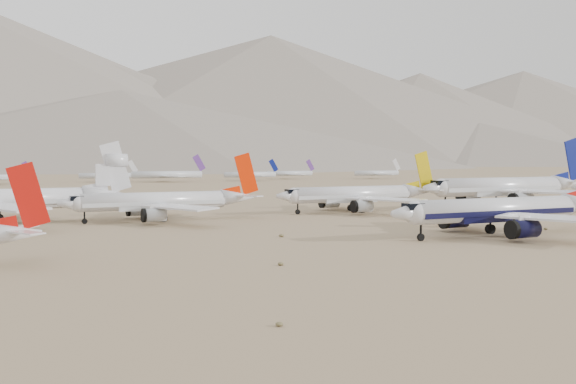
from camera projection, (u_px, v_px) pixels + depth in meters
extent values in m
plane|color=olive|center=(459.00, 237.00, 121.53)|extent=(7000.00, 7000.00, 0.00)
cylinder|color=silver|center=(496.00, 209.00, 123.21)|extent=(37.69, 4.45, 4.45)
cube|color=black|center=(496.00, 212.00, 123.24)|extent=(36.93, 4.52, 1.00)
sphere|color=silver|center=(416.00, 213.00, 115.11)|extent=(4.45, 4.45, 4.45)
cube|color=black|center=(413.00, 206.00, 114.76)|extent=(3.12, 2.90, 1.11)
cube|color=silver|center=(563.00, 219.00, 112.58)|extent=(14.56, 22.94, 0.70)
cylinder|color=black|center=(524.00, 229.00, 114.10)|extent=(5.23, 3.21, 3.21)
cube|color=silver|center=(461.00, 208.00, 136.42)|extent=(14.56, 22.94, 0.70)
cube|color=silver|center=(570.00, 200.00, 137.86)|extent=(5.98, 7.82, 0.27)
cylinder|color=black|center=(455.00, 220.00, 130.80)|extent=(5.23, 3.21, 3.21)
cylinder|color=black|center=(421.00, 237.00, 115.82)|extent=(1.34, 0.56, 1.34)
cylinder|color=black|center=(514.00, 232.00, 121.29)|extent=(1.87, 1.11, 1.87)
cylinder|color=black|center=(490.00, 229.00, 126.91)|extent=(1.87, 1.11, 1.87)
cone|color=silver|center=(13.00, 234.00, 88.95)|extent=(7.60, 3.65, 3.65)
cube|color=silver|center=(26.00, 232.00, 86.40)|extent=(4.83, 6.31, 0.22)
cube|color=silver|center=(23.00, 227.00, 92.71)|extent=(4.83, 6.31, 0.22)
cube|color=#B60F08|center=(28.00, 195.00, 89.58)|extent=(5.76, 0.29, 9.49)
cylinder|color=silver|center=(501.00, 186.00, 196.80)|extent=(45.40, 5.50, 5.50)
cube|color=silver|center=(501.00, 189.00, 196.84)|extent=(44.49, 5.58, 1.24)
sphere|color=silver|center=(442.00, 188.00, 187.05)|extent=(5.50, 5.50, 5.50)
cube|color=black|center=(439.00, 183.00, 186.61)|extent=(3.85, 3.58, 1.38)
cone|color=silver|center=(566.00, 183.00, 208.84)|extent=(11.35, 5.50, 5.50)
cube|color=silver|center=(551.00, 192.00, 183.94)|extent=(17.53, 27.63, 0.85)
cylinder|color=silver|center=(522.00, 200.00, 185.78)|extent=(6.30, 3.96, 3.96)
cube|color=silver|center=(474.00, 187.00, 212.77)|extent=(17.53, 27.63, 0.85)
cube|color=silver|center=(558.00, 181.00, 214.47)|extent=(7.21, 9.42, 0.33)
cylinder|color=silver|center=(469.00, 196.00, 206.01)|extent=(6.30, 3.96, 3.96)
cube|color=navy|center=(573.00, 159.00, 209.78)|extent=(8.60, 0.44, 14.18)
cylinder|color=black|center=(445.00, 206.00, 187.92)|extent=(1.65, 0.69, 1.65)
cylinder|color=black|center=(514.00, 204.00, 194.41)|extent=(2.31, 1.38, 2.31)
cylinder|color=black|center=(496.00, 202.00, 201.36)|extent=(2.31, 1.38, 2.31)
cylinder|color=silver|center=(352.00, 194.00, 177.81)|extent=(35.81, 4.35, 4.35)
cube|color=silver|center=(352.00, 196.00, 177.84)|extent=(35.10, 4.42, 0.98)
sphere|color=silver|center=(294.00, 196.00, 170.12)|extent=(4.35, 4.35, 4.35)
cube|color=black|center=(292.00, 191.00, 169.78)|extent=(3.05, 2.83, 1.09)
cone|color=silver|center=(417.00, 191.00, 187.31)|extent=(8.95, 4.35, 4.35)
cube|color=silver|center=(386.00, 199.00, 167.66)|extent=(13.83, 21.80, 0.67)
cube|color=silver|center=(431.00, 190.00, 184.30)|extent=(5.68, 7.43, 0.26)
cylinder|color=silver|center=(363.00, 206.00, 169.11)|extent=(4.97, 3.13, 3.13)
cube|color=silver|center=(338.00, 194.00, 190.42)|extent=(13.83, 21.80, 0.67)
cube|color=silver|center=(413.00, 189.00, 191.76)|extent=(5.68, 7.43, 0.26)
cylinder|color=silver|center=(330.00, 202.00, 185.09)|extent=(4.97, 3.13, 3.13)
cube|color=#CDAD09|center=(424.00, 170.00, 188.05)|extent=(6.79, 0.35, 11.18)
cylinder|color=black|center=(298.00, 212.00, 170.81)|extent=(1.31, 0.54, 1.31)
cylinder|color=black|center=(362.00, 209.00, 175.92)|extent=(1.83, 1.09, 1.83)
cylinder|color=black|center=(351.00, 208.00, 181.42)|extent=(1.83, 1.09, 1.83)
cylinder|color=silver|center=(154.00, 201.00, 152.26)|extent=(34.20, 4.18, 4.18)
cube|color=silver|center=(154.00, 203.00, 152.28)|extent=(33.52, 4.24, 0.94)
sphere|color=silver|center=(79.00, 203.00, 144.91)|extent=(4.18, 4.18, 4.18)
cube|color=black|center=(76.00, 198.00, 144.58)|extent=(2.93, 2.72, 1.05)
cone|color=silver|center=(238.00, 197.00, 161.33)|extent=(8.55, 4.18, 4.18)
cube|color=silver|center=(179.00, 207.00, 142.55)|extent=(13.21, 20.82, 0.65)
cube|color=silver|center=(250.00, 196.00, 158.45)|extent=(5.43, 7.10, 0.25)
cylinder|color=silver|center=(155.00, 215.00, 143.94)|extent=(4.75, 3.01, 3.01)
cube|color=silver|center=(153.00, 201.00, 164.31)|extent=(13.21, 20.82, 0.65)
cube|color=silver|center=(238.00, 194.00, 165.58)|extent=(5.43, 7.10, 0.25)
cylinder|color=silver|center=(139.00, 210.00, 159.22)|extent=(4.75, 3.01, 3.01)
cube|color=red|center=(246.00, 174.00, 162.04)|extent=(6.48, 0.33, 10.68)
cylinder|color=black|center=(85.00, 221.00, 145.58)|extent=(1.25, 0.52, 1.25)
cylinder|color=black|center=(164.00, 218.00, 150.44)|extent=(1.76, 1.05, 1.76)
cylinder|color=black|center=(157.00, 216.00, 155.71)|extent=(1.76, 1.05, 1.76)
cone|color=silver|center=(104.00, 195.00, 155.74)|extent=(10.11, 4.84, 4.84)
cube|color=silver|center=(8.00, 207.00, 133.59)|extent=(15.62, 24.61, 0.75)
cube|color=silver|center=(116.00, 194.00, 152.36)|extent=(6.42, 8.39, 0.29)
cube|color=silver|center=(4.00, 199.00, 159.22)|extent=(15.62, 24.61, 0.75)
cube|color=silver|center=(109.00, 192.00, 160.75)|extent=(6.42, 8.39, 0.29)
cube|color=silver|center=(115.00, 167.00, 156.58)|extent=(7.66, 0.39, 12.63)
cylinder|color=silver|center=(117.00, 160.00, 156.62)|extent=(5.05, 3.14, 3.14)
cylinder|color=black|center=(0.00, 221.00, 142.93)|extent=(2.03, 1.21, 2.03)
cube|color=#5C2F88|center=(27.00, 168.00, 375.28)|extent=(6.49, 0.32, 8.17)
cylinder|color=silver|center=(107.00, 176.00, 402.60)|extent=(34.11, 3.37, 3.37)
cube|color=silver|center=(133.00, 166.00, 409.20)|extent=(6.79, 0.34, 8.56)
cube|color=silver|center=(110.00, 177.00, 394.67)|extent=(8.99, 15.70, 0.34)
cube|color=silver|center=(105.00, 176.00, 410.58)|extent=(8.99, 15.70, 0.34)
cylinder|color=silver|center=(167.00, 175.00, 407.15)|extent=(44.94, 4.44, 4.44)
cube|color=#5C2F88|center=(199.00, 163.00, 415.85)|extent=(8.95, 0.44, 11.27)
cube|color=silver|center=(172.00, 176.00, 396.70)|extent=(11.84, 20.69, 0.44)
cube|color=silver|center=(163.00, 175.00, 417.67)|extent=(11.84, 20.69, 0.44)
cylinder|color=silver|center=(250.00, 175.00, 427.01)|extent=(36.15, 3.57, 3.57)
cube|color=navy|center=(274.00, 165.00, 434.00)|extent=(7.20, 0.36, 9.07)
cube|color=silver|center=(256.00, 176.00, 418.60)|extent=(9.52, 16.64, 0.36)
cube|color=silver|center=(245.00, 175.00, 435.47)|extent=(9.52, 16.64, 0.36)
cylinder|color=silver|center=(290.00, 173.00, 462.91)|extent=(35.20, 3.48, 3.48)
cube|color=#5C2F88|center=(310.00, 165.00, 469.72)|extent=(7.01, 0.35, 8.83)
cube|color=silver|center=(295.00, 174.00, 454.72)|extent=(9.27, 16.20, 0.35)
cube|color=silver|center=(285.00, 174.00, 471.15)|extent=(9.27, 16.20, 0.35)
cylinder|color=silver|center=(377.00, 173.00, 469.43)|extent=(36.47, 3.60, 3.60)
cube|color=silver|center=(396.00, 165.00, 476.49)|extent=(7.26, 0.36, 9.15)
cube|color=silver|center=(384.00, 174.00, 460.95)|extent=(9.61, 16.79, 0.36)
cube|color=silver|center=(370.00, 174.00, 477.97)|extent=(9.61, 16.79, 0.36)
cone|color=slate|center=(111.00, 115.00, 1535.31)|extent=(1824.00, 1824.00, 240.00)
cone|color=slate|center=(271.00, 100.00, 1908.78)|extent=(2356.00, 2356.00, 380.00)
cone|color=slate|center=(420.00, 118.00, 2071.93)|extent=(1682.00, 1682.00, 290.00)
cone|color=slate|center=(523.00, 117.00, 2463.44)|extent=(2380.00, 2380.00, 350.00)
cone|color=slate|center=(121.00, 128.00, 1173.90)|extent=(1260.00, 1260.00, 140.00)
cone|color=slate|center=(480.00, 144.00, 1540.24)|extent=(900.00, 900.00, 100.00)
ellipsoid|color=brown|center=(279.00, 324.00, 56.84)|extent=(0.70, 0.70, 0.39)
ellipsoid|color=brown|center=(281.00, 264.00, 89.13)|extent=(0.84, 0.84, 0.46)
ellipsoid|color=brown|center=(281.00, 236.00, 121.43)|extent=(0.98, 0.98, 0.54)
ellipsoid|color=brown|center=(546.00, 229.00, 133.44)|extent=(0.84, 0.84, 0.46)
ellipsoid|color=brown|center=(494.00, 215.00, 165.74)|extent=(0.98, 0.98, 0.54)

